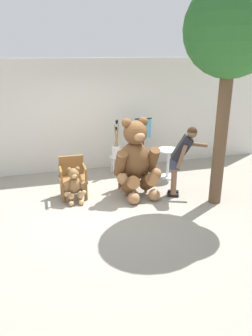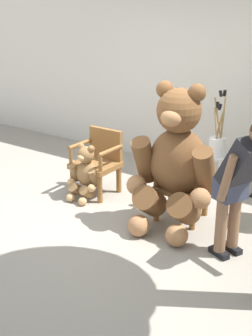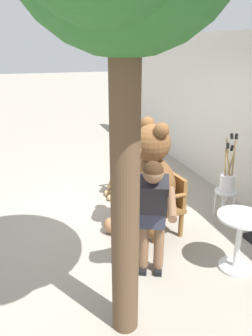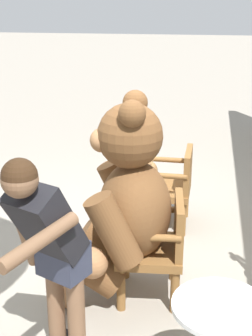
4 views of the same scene
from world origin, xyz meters
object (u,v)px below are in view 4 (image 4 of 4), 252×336
Objects in this scene: teddy_bear_small at (145,192)px; person_visitor at (49,244)px; wooden_chair_left at (171,185)px; wooden_chair_right at (157,245)px; teddy_bear_large at (123,202)px.

person_visitor is (2.20, -0.29, 0.54)m from teddy_bear_small.
wooden_chair_left is 1.00× the size of wooden_chair_right.
wooden_chair_left is 1.30m from wooden_chair_right.
wooden_chair_left is at bearing 165.46° from person_visitor.
wooden_chair_left and wooden_chair_right have the same top height.
person_visitor reaches higher than teddy_bear_small.
teddy_bear_small is 0.49× the size of person_visitor.
teddy_bear_large reaches higher than teddy_bear_small.
teddy_bear_small is 2.29m from person_visitor.
wooden_chair_right is 1.34m from teddy_bear_small.
teddy_bear_large is (1.32, -0.27, 0.36)m from wooden_chair_left.
wooden_chair_left is 0.51× the size of teddy_bear_large.
teddy_bear_large is at bearing 161.28° from person_visitor.
wooden_chair_right is at bearing 147.64° from person_visitor.
wooden_chair_right is at bearing 12.20° from teddy_bear_small.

